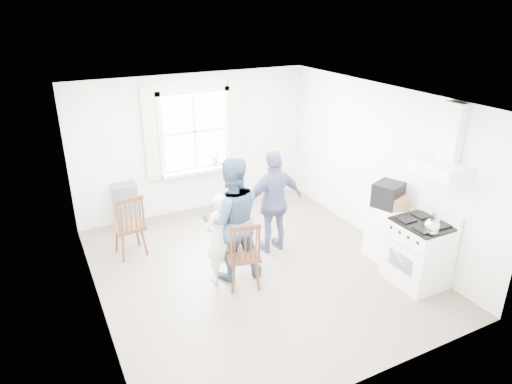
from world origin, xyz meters
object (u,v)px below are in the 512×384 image
(stereo_stack, at_px, (388,195))
(person_mid, at_px, (232,219))
(windsor_chair_b, at_px, (244,249))
(person_right, at_px, (274,202))
(windsor_chair_a, at_px, (130,220))
(person_left, at_px, (220,238))
(low_cabinet, at_px, (388,232))
(gas_stove, at_px, (418,252))

(stereo_stack, distance_m, person_mid, 2.39)
(windsor_chair_b, height_order, person_right, person_right)
(stereo_stack, xyz_separation_m, person_mid, (-2.30, 0.62, -0.17))
(windsor_chair_a, bearing_deg, person_right, -20.66)
(windsor_chair_b, height_order, person_mid, person_mid)
(person_left, bearing_deg, stereo_stack, 157.44)
(person_left, height_order, person_right, person_right)
(windsor_chair_b, distance_m, person_left, 0.42)
(low_cabinet, distance_m, person_mid, 2.48)
(windsor_chair_a, xyz_separation_m, person_right, (2.10, -0.79, 0.20))
(gas_stove, relative_size, person_right, 0.66)
(person_right, bearing_deg, windsor_chair_a, -20.64)
(person_mid, bearing_deg, windsor_chair_a, -34.94)
(low_cabinet, height_order, windsor_chair_b, windsor_chair_b)
(stereo_stack, bearing_deg, gas_stove, -91.87)
(person_left, relative_size, person_mid, 0.75)
(low_cabinet, bearing_deg, windsor_chair_b, 174.02)
(gas_stove, xyz_separation_m, person_mid, (-2.28, 1.36, 0.43))
(person_mid, bearing_deg, gas_stove, 158.89)
(windsor_chair_a, height_order, person_mid, person_mid)
(windsor_chair_a, bearing_deg, stereo_stack, -27.23)
(gas_stove, bearing_deg, person_left, 151.91)
(stereo_stack, relative_size, windsor_chair_a, 0.48)
(person_left, xyz_separation_m, person_right, (1.11, 0.43, 0.16))
(low_cabinet, xyz_separation_m, person_right, (-1.44, 1.05, 0.39))
(gas_stove, distance_m, person_left, 2.81)
(stereo_stack, xyz_separation_m, windsor_chair_a, (-3.50, 1.80, -0.44))
(gas_stove, distance_m, person_mid, 2.69)
(low_cabinet, bearing_deg, person_right, 143.82)
(stereo_stack, height_order, person_left, person_left)
(gas_stove, xyz_separation_m, person_right, (-1.37, 1.75, 0.36))
(windsor_chair_b, bearing_deg, stereo_stack, -4.98)
(windsor_chair_a, relative_size, windsor_chair_b, 1.01)
(person_mid, bearing_deg, stereo_stack, 174.77)
(windsor_chair_b, relative_size, person_right, 0.62)
(low_cabinet, bearing_deg, person_left, 166.28)
(gas_stove, height_order, windsor_chair_a, gas_stove)
(stereo_stack, height_order, person_mid, person_mid)
(windsor_chair_a, distance_m, person_left, 1.58)
(windsor_chair_b, distance_m, person_right, 1.24)
(windsor_chair_b, bearing_deg, gas_stove, -22.52)
(stereo_stack, bearing_deg, windsor_chair_a, 152.77)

